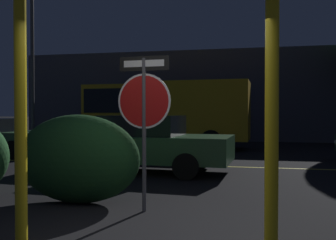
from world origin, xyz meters
TOP-DOWN VIEW (x-y plane):
  - road_center_stripe at (0.00, 6.46)m, footprint 41.16×0.12m
  - stop_sign at (-0.49, 1.45)m, footprint 0.83×0.08m
  - yellow_pole_left at (-1.39, -0.34)m, footprint 0.13×0.13m
  - yellow_pole_right at (1.29, 0.17)m, footprint 0.15×0.15m
  - hedge_bush_2 at (-1.71, 1.74)m, footprint 2.13×0.92m
  - passing_car_2 at (-1.67, 5.19)m, footprint 4.94×2.19m
  - delivery_truck at (-2.48, 11.51)m, footprint 7.01×2.63m
  - street_lamp at (-8.32, 11.13)m, footprint 0.45×0.45m
  - building_backdrop at (2.80, 18.28)m, footprint 28.55×4.90m

SIDE VIEW (x-z plane):
  - road_center_stripe at x=0.00m, z-range 0.00..0.01m
  - passing_car_2 at x=-1.67m, z-range 0.00..1.43m
  - hedge_bush_2 at x=-1.71m, z-range 0.00..1.47m
  - yellow_pole_right at x=1.29m, z-range 0.00..3.13m
  - yellow_pole_left at x=-1.39m, z-range 0.00..3.14m
  - delivery_truck at x=-2.48m, z-range 0.21..2.99m
  - stop_sign at x=-0.49m, z-range 0.47..2.82m
  - building_backdrop at x=2.80m, z-range 0.00..4.86m
  - street_lamp at x=-8.32m, z-range 1.03..8.44m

